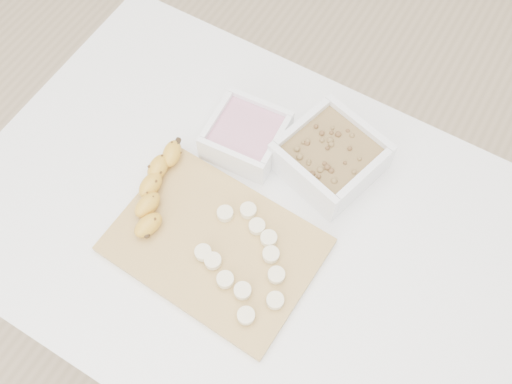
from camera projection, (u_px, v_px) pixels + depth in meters
The scene contains 7 objects.
ground at pixel (251, 325), 1.67m from camera, with size 3.50×3.50×0.00m, color #C6AD89.
table at pixel (248, 241), 1.08m from camera, with size 1.00×0.70×0.75m.
bowl_yogurt at pixel (246, 135), 1.04m from camera, with size 0.14×0.14×0.06m.
bowl_granola at pixel (330, 157), 1.01m from camera, with size 0.20×0.20×0.07m.
cutting_board at pixel (215, 245), 0.97m from camera, with size 0.34×0.24×0.01m, color tan.
banana at pixel (156, 190), 0.99m from camera, with size 0.05×0.19×0.03m, color gold, non-canonical shape.
banana_slices at pixel (246, 259), 0.94m from camera, with size 0.18×0.19×0.02m.
Camera 1 is at (0.22, -0.34, 1.66)m, focal length 40.00 mm.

